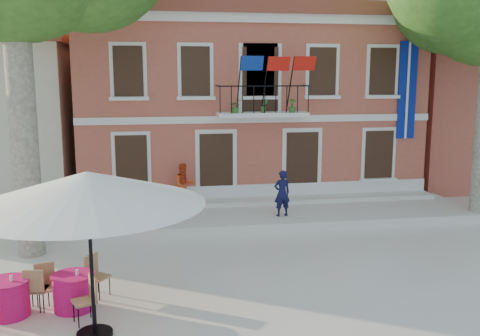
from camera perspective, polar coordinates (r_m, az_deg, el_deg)
name	(u,v)px	position (r m, az deg, el deg)	size (l,w,h in m)	color
ground	(229,268)	(13.95, -1.22, -10.58)	(90.00, 90.00, 0.00)	beige
main_building	(242,100)	(23.27, 0.19, 7.23)	(13.50, 9.59, 7.50)	#B16040
neighbor_east	(480,109)	(28.74, 24.27, 5.75)	(9.40, 9.40, 6.40)	#B16040
terrace	(268,215)	(18.38, 3.05, -5.01)	(14.00, 3.40, 0.30)	silver
patio_umbrella	(87,189)	(10.04, -15.96, -2.15)	(4.27, 4.27, 3.18)	black
pedestrian_navy	(282,193)	(17.52, 4.51, -2.70)	(0.56, 0.36, 1.52)	#0F1135
pedestrian_orange	(184,185)	(18.86, -6.00, -1.82)	(0.74, 0.58, 1.53)	red
cafe_table_1	(74,290)	(12.04, -17.34, -12.31)	(1.72, 1.86, 0.95)	#DD1478
cafe_table_2	(8,296)	(12.19, -23.50, -12.46)	(1.95, 1.02, 0.95)	#DD1478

